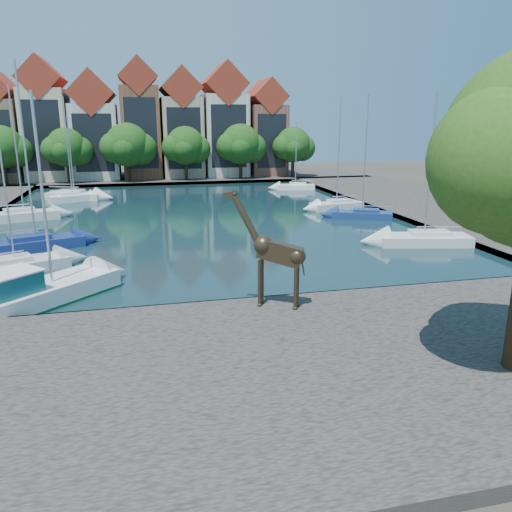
{
  "coord_description": "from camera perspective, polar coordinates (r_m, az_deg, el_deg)",
  "views": [
    {
      "loc": [
        -4.83,
        -22.24,
        8.77
      ],
      "look_at": [
        0.08,
        -1.39,
        2.93
      ],
      "focal_mm": 35.0,
      "sensor_mm": 36.0,
      "label": 1
    }
  ],
  "objects": [
    {
      "name": "sailboat_right_c",
      "position": [
        51.27,
        9.2,
        5.93
      ],
      "size": [
        5.6,
        2.78,
        10.92
      ],
      "color": "silver",
      "rests_on": "water_basin"
    },
    {
      "name": "sailboat_left_d",
      "position": [
        59.11,
        -20.23,
        6.46
      ],
      "size": [
        5.33,
        3.7,
        11.14
      ],
      "color": "white",
      "rests_on": "water_basin"
    },
    {
      "name": "sailboat_left_e",
      "position": [
        60.8,
        -20.05,
        6.65
      ],
      "size": [
        6.75,
        4.28,
        9.19
      ],
      "color": "silver",
      "rests_on": "water_basin"
    },
    {
      "name": "ground",
      "position": [
        24.39,
        -0.94,
        -5.83
      ],
      "size": [
        160.0,
        160.0,
        0.0
      ],
      "primitive_type": "plane",
      "color": "#38332B",
      "rests_on": "ground"
    },
    {
      "name": "townhouse_east_inner",
      "position": [
        78.53,
        -8.54,
        14.33
      ],
      "size": [
        5.94,
        9.18,
        15.79
      ],
      "color": "tan",
      "rests_on": "far_quay"
    },
    {
      "name": "far_tree_mid_east",
      "position": [
        73.15,
        -7.99,
        12.25
      ],
      "size": [
        7.02,
        5.4,
        7.52
      ],
      "color": "#332114",
      "rests_on": "far_quay"
    },
    {
      "name": "sailboat_right_b",
      "position": [
        46.88,
        12.04,
        4.85
      ],
      "size": [
        5.64,
        3.93,
        10.9
      ],
      "color": "navy",
      "rests_on": "water_basin"
    },
    {
      "name": "giraffe_statue",
      "position": [
        22.39,
        2.04,
        0.51
      ],
      "size": [
        3.41,
        2.06,
        5.25
      ],
      "color": "#382B1C",
      "rests_on": "near_quay"
    },
    {
      "name": "far_tree_east",
      "position": [
        74.33,
        -1.7,
        12.51
      ],
      "size": [
        7.54,
        5.8,
        7.84
      ],
      "color": "#332114",
      "rests_on": "far_quay"
    },
    {
      "name": "sailboat_left_a",
      "position": [
        32.75,
        -25.85,
        -0.79
      ],
      "size": [
        6.28,
        4.3,
        9.43
      ],
      "color": "silver",
      "rests_on": "water_basin"
    },
    {
      "name": "sailboat_left_b",
      "position": [
        37.84,
        -23.85,
        1.61
      ],
      "size": [
        6.54,
        4.11,
        12.42
      ],
      "color": "navy",
      "rests_on": "water_basin"
    },
    {
      "name": "near_quay",
      "position": [
        18.12,
        3.92,
        -12.85
      ],
      "size": [
        50.0,
        14.0,
        0.5
      ],
      "primitive_type": "cube",
      "color": "#4D4843",
      "rests_on": "ground"
    },
    {
      "name": "sailboat_left_c",
      "position": [
        49.54,
        -24.99,
        4.45
      ],
      "size": [
        6.18,
        3.62,
        11.64
      ],
      "color": "silver",
      "rests_on": "water_basin"
    },
    {
      "name": "right_quay",
      "position": [
        55.68,
        19.42,
        5.58
      ],
      "size": [
        14.0,
        52.0,
        0.5
      ],
      "primitive_type": "cube",
      "color": "#4D4843",
      "rests_on": "ground"
    },
    {
      "name": "townhouse_west_inner",
      "position": [
        78.44,
        -17.92,
        13.5
      ],
      "size": [
        6.43,
        9.18,
        15.15
      ],
      "color": "beige",
      "rests_on": "far_quay"
    },
    {
      "name": "townhouse_west_mid",
      "position": [
        79.17,
        -22.79,
        13.71
      ],
      "size": [
        5.94,
        9.18,
        16.79
      ],
      "color": "beige",
      "rests_on": "far_quay"
    },
    {
      "name": "far_quay",
      "position": [
        78.85,
        -9.79,
        8.82
      ],
      "size": [
        60.0,
        16.0,
        0.5
      ],
      "primitive_type": "cube",
      "color": "#4D4843",
      "rests_on": "ground"
    },
    {
      "name": "sailboat_right_d",
      "position": [
        65.48,
        4.52,
        8.02
      ],
      "size": [
        5.19,
        2.83,
        8.56
      ],
      "color": "white",
      "rests_on": "water_basin"
    },
    {
      "name": "far_tree_far_west",
      "position": [
        74.79,
        -26.96,
        10.89
      ],
      "size": [
        7.28,
        5.6,
        7.68
      ],
      "color": "#332114",
      "rests_on": "far_quay"
    },
    {
      "name": "motorsailer",
      "position": [
        26.22,
        -24.51,
        -3.76
      ],
      "size": [
        7.89,
        7.74,
        10.01
      ],
      "color": "silver",
      "rests_on": "water_basin"
    },
    {
      "name": "far_tree_mid_west",
      "position": [
        72.82,
        -14.41,
        12.04
      ],
      "size": [
        7.8,
        6.0,
        8.0
      ],
      "color": "#332114",
      "rests_on": "far_quay"
    },
    {
      "name": "far_tree_west",
      "position": [
        73.39,
        -20.78,
        11.4
      ],
      "size": [
        6.76,
        5.2,
        7.36
      ],
      "color": "#332114",
      "rests_on": "far_quay"
    },
    {
      "name": "townhouse_west_end",
      "position": [
        80.32,
        -27.04,
        12.63
      ],
      "size": [
        5.44,
        9.18,
        14.93
      ],
      "color": "brown",
      "rests_on": "far_quay"
    },
    {
      "name": "townhouse_east_mid",
      "position": [
        79.36,
        -3.71,
        14.73
      ],
      "size": [
        6.43,
        9.18,
        16.65
      ],
      "color": "beige",
      "rests_on": "far_quay"
    },
    {
      "name": "far_tree_far_east",
      "position": [
        76.35,
        4.33,
        12.43
      ],
      "size": [
        6.76,
        5.2,
        7.36
      ],
      "color": "#332114",
      "rests_on": "far_quay"
    },
    {
      "name": "townhouse_east_end",
      "position": [
        80.72,
        0.99,
        14.06
      ],
      "size": [
        5.44,
        9.18,
        14.43
      ],
      "color": "brown",
      "rests_on": "far_quay"
    },
    {
      "name": "sailboat_right_a",
      "position": [
        37.92,
        18.66,
        2.04
      ],
      "size": [
        6.8,
        3.64,
        10.58
      ],
      "color": "silver",
      "rests_on": "water_basin"
    },
    {
      "name": "water_basin",
      "position": [
        47.3,
        -7.19,
        4.49
      ],
      "size": [
        38.0,
        50.0,
        0.08
      ],
      "primitive_type": "cube",
      "color": "black",
      "rests_on": "ground"
    },
    {
      "name": "townhouse_center",
      "position": [
        78.23,
        -13.08,
        14.57
      ],
      "size": [
        5.44,
        9.18,
        16.93
      ],
      "color": "brown",
      "rests_on": "far_quay"
    }
  ]
}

